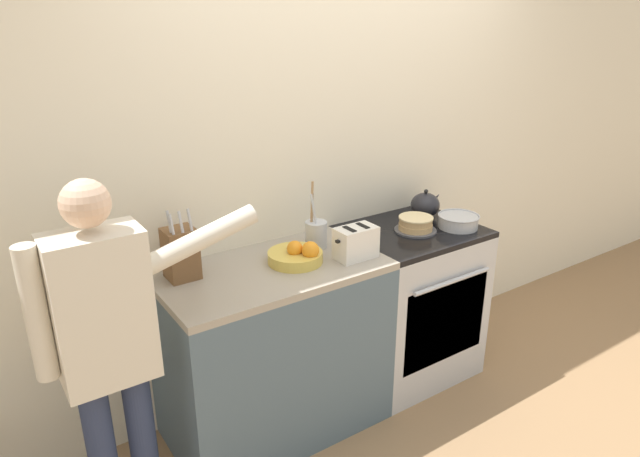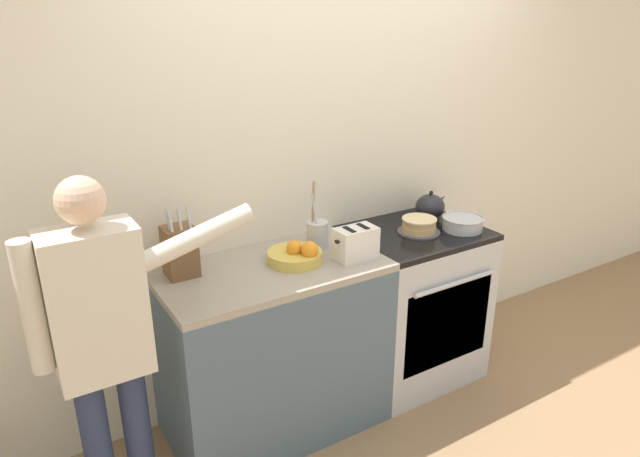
{
  "view_description": "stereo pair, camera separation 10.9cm",
  "coord_description": "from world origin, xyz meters",
  "px_view_note": "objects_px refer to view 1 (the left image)",
  "views": [
    {
      "loc": [
        -1.81,
        -1.84,
        2.03
      ],
      "look_at": [
        -0.37,
        0.27,
        1.05
      ],
      "focal_mm": 32.0,
      "sensor_mm": 36.0,
      "label": 1
    },
    {
      "loc": [
        -1.72,
        -1.9,
        2.03
      ],
      "look_at": [
        -0.37,
        0.27,
        1.05
      ],
      "focal_mm": 32.0,
      "sensor_mm": 36.0,
      "label": 2
    }
  ],
  "objects_px": {
    "stove_range": "(409,301)",
    "mixing_bowl": "(458,221)",
    "tea_kettle": "(425,205)",
    "toaster": "(356,243)",
    "utensil_crock": "(316,233)",
    "fruit_bowl": "(297,255)",
    "layer_cake": "(416,224)",
    "knife_block": "(181,253)",
    "person_baker": "(108,338)"
  },
  "relations": [
    {
      "from": "fruit_bowl",
      "to": "layer_cake",
      "type": "bearing_deg",
      "value": -0.87
    },
    {
      "from": "stove_range",
      "to": "toaster",
      "type": "xyz_separation_m",
      "value": [
        -0.5,
        -0.13,
        0.53
      ]
    },
    {
      "from": "knife_block",
      "to": "toaster",
      "type": "xyz_separation_m",
      "value": [
        0.78,
        -0.26,
        -0.04
      ]
    },
    {
      "from": "utensil_crock",
      "to": "toaster",
      "type": "distance_m",
      "value": 0.24
    },
    {
      "from": "layer_cake",
      "to": "tea_kettle",
      "type": "distance_m",
      "value": 0.26
    },
    {
      "from": "layer_cake",
      "to": "tea_kettle",
      "type": "height_order",
      "value": "tea_kettle"
    },
    {
      "from": "mixing_bowl",
      "to": "knife_block",
      "type": "relative_size",
      "value": 0.7
    },
    {
      "from": "stove_range",
      "to": "tea_kettle",
      "type": "height_order",
      "value": "tea_kettle"
    },
    {
      "from": "utensil_crock",
      "to": "person_baker",
      "type": "distance_m",
      "value": 1.15
    },
    {
      "from": "tea_kettle",
      "to": "person_baker",
      "type": "xyz_separation_m",
      "value": [
        -1.9,
        -0.3,
        -0.08
      ]
    },
    {
      "from": "layer_cake",
      "to": "knife_block",
      "type": "distance_m",
      "value": 1.28
    },
    {
      "from": "layer_cake",
      "to": "mixing_bowl",
      "type": "relative_size",
      "value": 1.0
    },
    {
      "from": "toaster",
      "to": "fruit_bowl",
      "type": "bearing_deg",
      "value": 157.35
    },
    {
      "from": "layer_cake",
      "to": "tea_kettle",
      "type": "relative_size",
      "value": 1.12
    },
    {
      "from": "mixing_bowl",
      "to": "layer_cake",
      "type": "bearing_deg",
      "value": 158.8
    },
    {
      "from": "toaster",
      "to": "person_baker",
      "type": "xyz_separation_m",
      "value": [
        -1.2,
        -0.05,
        -0.09
      ]
    },
    {
      "from": "layer_cake",
      "to": "knife_block",
      "type": "bearing_deg",
      "value": 172.68
    },
    {
      "from": "stove_range",
      "to": "toaster",
      "type": "bearing_deg",
      "value": -165.53
    },
    {
      "from": "mixing_bowl",
      "to": "utensil_crock",
      "type": "xyz_separation_m",
      "value": [
        -0.81,
        0.21,
        0.04
      ]
    },
    {
      "from": "tea_kettle",
      "to": "toaster",
      "type": "relative_size",
      "value": 0.94
    },
    {
      "from": "tea_kettle",
      "to": "mixing_bowl",
      "type": "xyz_separation_m",
      "value": [
        0.03,
        -0.24,
        -0.03
      ]
    },
    {
      "from": "mixing_bowl",
      "to": "fruit_bowl",
      "type": "bearing_deg",
      "value": 174.08
    },
    {
      "from": "utensil_crock",
      "to": "fruit_bowl",
      "type": "relative_size",
      "value": 1.29
    },
    {
      "from": "mixing_bowl",
      "to": "knife_block",
      "type": "distance_m",
      "value": 1.53
    },
    {
      "from": "tea_kettle",
      "to": "utensil_crock",
      "type": "xyz_separation_m",
      "value": [
        -0.78,
        -0.03,
        0.0
      ]
    },
    {
      "from": "layer_cake",
      "to": "person_baker",
      "type": "bearing_deg",
      "value": -174.86
    },
    {
      "from": "tea_kettle",
      "to": "toaster",
      "type": "bearing_deg",
      "value": -160.71
    },
    {
      "from": "toaster",
      "to": "person_baker",
      "type": "bearing_deg",
      "value": -177.52
    },
    {
      "from": "layer_cake",
      "to": "person_baker",
      "type": "xyz_separation_m",
      "value": [
        -1.69,
        -0.15,
        -0.05
      ]
    },
    {
      "from": "utensil_crock",
      "to": "person_baker",
      "type": "height_order",
      "value": "person_baker"
    },
    {
      "from": "tea_kettle",
      "to": "knife_block",
      "type": "distance_m",
      "value": 1.48
    },
    {
      "from": "layer_cake",
      "to": "fruit_bowl",
      "type": "height_order",
      "value": "fruit_bowl"
    },
    {
      "from": "layer_cake",
      "to": "utensil_crock",
      "type": "relative_size",
      "value": 0.67
    },
    {
      "from": "layer_cake",
      "to": "toaster",
      "type": "xyz_separation_m",
      "value": [
        -0.49,
        -0.1,
        0.04
      ]
    },
    {
      "from": "stove_range",
      "to": "utensil_crock",
      "type": "height_order",
      "value": "utensil_crock"
    },
    {
      "from": "stove_range",
      "to": "layer_cake",
      "type": "distance_m",
      "value": 0.49
    },
    {
      "from": "stove_range",
      "to": "mixing_bowl",
      "type": "relative_size",
      "value": 3.93
    },
    {
      "from": "person_baker",
      "to": "layer_cake",
      "type": "bearing_deg",
      "value": -7.43
    },
    {
      "from": "knife_block",
      "to": "person_baker",
      "type": "xyz_separation_m",
      "value": [
        -0.42,
        -0.31,
        -0.13
      ]
    },
    {
      "from": "stove_range",
      "to": "layer_cake",
      "type": "xyz_separation_m",
      "value": [
        -0.01,
        -0.03,
        0.49
      ]
    },
    {
      "from": "knife_block",
      "to": "mixing_bowl",
      "type": "bearing_deg",
      "value": -9.59
    },
    {
      "from": "utensil_crock",
      "to": "fruit_bowl",
      "type": "distance_m",
      "value": 0.21
    },
    {
      "from": "knife_block",
      "to": "utensil_crock",
      "type": "bearing_deg",
      "value": -3.55
    },
    {
      "from": "toaster",
      "to": "person_baker",
      "type": "relative_size",
      "value": 0.14
    },
    {
      "from": "stove_range",
      "to": "mixing_bowl",
      "type": "xyz_separation_m",
      "value": [
        0.22,
        -0.12,
        0.49
      ]
    },
    {
      "from": "person_baker",
      "to": "toaster",
      "type": "bearing_deg",
      "value": -10.08
    },
    {
      "from": "layer_cake",
      "to": "mixing_bowl",
      "type": "xyz_separation_m",
      "value": [
        0.24,
        -0.09,
        -0.0
      ]
    },
    {
      "from": "tea_kettle",
      "to": "utensil_crock",
      "type": "height_order",
      "value": "utensil_crock"
    },
    {
      "from": "knife_block",
      "to": "fruit_bowl",
      "type": "distance_m",
      "value": 0.54
    },
    {
      "from": "layer_cake",
      "to": "toaster",
      "type": "distance_m",
      "value": 0.5
    }
  ]
}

